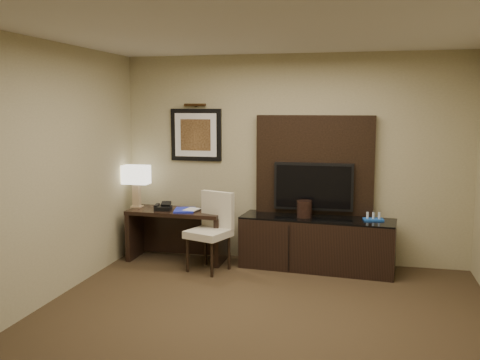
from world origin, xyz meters
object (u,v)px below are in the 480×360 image
(credenza, at_px, (317,243))
(ice_bucket, at_px, (304,209))
(table_lamp, at_px, (136,185))
(tv, at_px, (313,186))
(desk_chair, at_px, (208,233))
(desk_phone, at_px, (163,206))
(desk, at_px, (177,235))
(minibar_tray, at_px, (373,217))

(credenza, xyz_separation_m, ice_bucket, (-0.16, 0.00, 0.43))
(credenza, relative_size, table_lamp, 3.14)
(tv, relative_size, desk_chair, 1.04)
(tv, relative_size, desk_phone, 4.78)
(desk_phone, bearing_deg, tv, -1.08)
(desk, height_order, credenza, desk)
(credenza, distance_m, desk_phone, 2.05)
(desk_chair, height_order, desk_phone, desk_chair)
(desk_phone, bearing_deg, desk, 6.57)
(desk_chair, relative_size, desk_phone, 4.61)
(credenza, height_order, minibar_tray, minibar_tray)
(desk_chair, distance_m, desk_phone, 0.81)
(desk_chair, xyz_separation_m, desk_phone, (-0.71, 0.31, 0.25))
(desk_chair, relative_size, ice_bucket, 4.56)
(credenza, relative_size, desk_phone, 9.09)
(desk, bearing_deg, credenza, 2.82)
(desk_chair, distance_m, minibar_tray, 2.03)
(desk, distance_m, ice_bucket, 1.73)
(desk, relative_size, tv, 1.27)
(credenza, height_order, desk_chair, desk_chair)
(table_lamp, xyz_separation_m, desk_phone, (0.42, -0.11, -0.25))
(ice_bucket, bearing_deg, minibar_tray, 0.90)
(desk, bearing_deg, tv, 8.97)
(desk_chair, bearing_deg, minibar_tray, 31.11)
(desk, xyz_separation_m, credenza, (1.84, 0.02, -0.01))
(credenza, bearing_deg, desk_phone, -173.32)
(desk, distance_m, tv, 1.91)
(tv, relative_size, ice_bucket, 4.73)
(tv, bearing_deg, desk_phone, -172.51)
(credenza, bearing_deg, table_lamp, -176.21)
(tv, height_order, minibar_tray, tv)
(credenza, relative_size, tv, 1.90)
(desk, bearing_deg, desk_phone, -162.61)
(desk, bearing_deg, table_lamp, 176.22)
(desk, xyz_separation_m, ice_bucket, (1.68, 0.02, 0.42))
(tv, height_order, ice_bucket, tv)
(desk, height_order, tv, tv)
(credenza, relative_size, minibar_tray, 7.97)
(table_lamp, height_order, desk_phone, table_lamp)
(minibar_tray, bearing_deg, table_lamp, 179.50)
(credenza, xyz_separation_m, minibar_tray, (0.68, 0.02, 0.37))
(tv, xyz_separation_m, ice_bucket, (-0.09, -0.19, -0.26))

